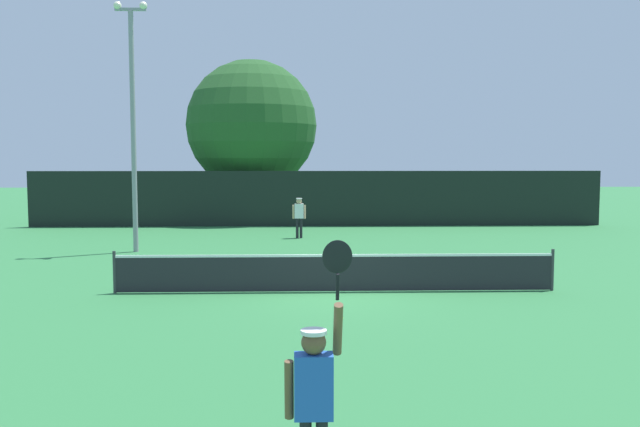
{
  "coord_description": "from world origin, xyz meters",
  "views": [
    {
      "loc": [
        -0.94,
        -16.75,
        3.41
      ],
      "look_at": [
        -0.24,
        5.04,
        1.58
      ],
      "focal_mm": 37.58,
      "sensor_mm": 36.0,
      "label": 1
    }
  ],
  "objects_px": {
    "tennis_ball": "(342,318)",
    "parked_car_near": "(178,203)",
    "light_pole": "(133,112)",
    "player_receiving": "(299,214)",
    "large_tree": "(252,126)",
    "player_serving": "(315,388)"
  },
  "relations": [
    {
      "from": "player_receiving",
      "to": "parked_car_near",
      "type": "relative_size",
      "value": 0.4
    },
    {
      "from": "light_pole",
      "to": "large_tree",
      "type": "distance_m",
      "value": 12.69
    },
    {
      "from": "tennis_ball",
      "to": "large_tree",
      "type": "relative_size",
      "value": 0.01
    },
    {
      "from": "tennis_ball",
      "to": "player_receiving",
      "type": "bearing_deg",
      "value": 93.53
    },
    {
      "from": "tennis_ball",
      "to": "parked_car_near",
      "type": "distance_m",
      "value": 26.58
    },
    {
      "from": "light_pole",
      "to": "tennis_ball",
      "type": "bearing_deg",
      "value": -56.79
    },
    {
      "from": "player_receiving",
      "to": "tennis_ball",
      "type": "bearing_deg",
      "value": 93.53
    },
    {
      "from": "tennis_ball",
      "to": "light_pole",
      "type": "distance_m",
      "value": 13.37
    },
    {
      "from": "player_serving",
      "to": "tennis_ball",
      "type": "relative_size",
      "value": 38.27
    },
    {
      "from": "tennis_ball",
      "to": "parked_car_near",
      "type": "bearing_deg",
      "value": 107.36
    },
    {
      "from": "player_receiving",
      "to": "large_tree",
      "type": "xyz_separation_m",
      "value": [
        -2.55,
        8.3,
        4.08
      ]
    },
    {
      "from": "large_tree",
      "to": "parked_car_near",
      "type": "distance_m",
      "value": 6.83
    },
    {
      "from": "tennis_ball",
      "to": "parked_car_near",
      "type": "relative_size",
      "value": 0.02
    },
    {
      "from": "tennis_ball",
      "to": "light_pole",
      "type": "height_order",
      "value": "light_pole"
    },
    {
      "from": "tennis_ball",
      "to": "light_pole",
      "type": "relative_size",
      "value": 0.01
    },
    {
      "from": "light_pole",
      "to": "parked_car_near",
      "type": "bearing_deg",
      "value": 94.32
    },
    {
      "from": "light_pole",
      "to": "large_tree",
      "type": "xyz_separation_m",
      "value": [
        3.37,
        12.24,
        0.12
      ]
    },
    {
      "from": "tennis_ball",
      "to": "parked_car_near",
      "type": "xyz_separation_m",
      "value": [
        -7.93,
        25.36,
        0.74
      ]
    },
    {
      "from": "tennis_ball",
      "to": "large_tree",
      "type": "bearing_deg",
      "value": 98.63
    },
    {
      "from": "player_receiving",
      "to": "tennis_ball",
      "type": "height_order",
      "value": "player_receiving"
    },
    {
      "from": "player_receiving",
      "to": "player_serving",
      "type": "bearing_deg",
      "value": 90.36
    },
    {
      "from": "large_tree",
      "to": "parked_car_near",
      "type": "bearing_deg",
      "value": 148.66
    }
  ]
}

